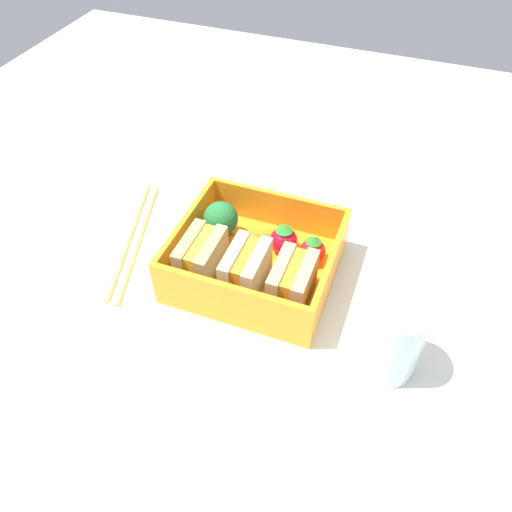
{
  "coord_description": "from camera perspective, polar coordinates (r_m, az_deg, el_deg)",
  "views": [
    {
      "loc": [
        -12.78,
        34.27,
        40.49
      ],
      "look_at": [
        0.0,
        0.0,
        2.7
      ],
      "focal_mm": 35.0,
      "sensor_mm": 36.0,
      "label": 1
    }
  ],
  "objects": [
    {
      "name": "ground_plane",
      "position": [
        0.55,
        -0.0,
        -2.67
      ],
      "size": [
        120.0,
        120.0,
        2.0
      ],
      "primitive_type": "cube",
      "color": "white"
    },
    {
      "name": "bento_tray",
      "position": [
        0.54,
        -0.0,
        -1.55
      ],
      "size": [
        16.48,
        14.92,
        1.2
      ],
      "primitive_type": "cube",
      "color": "orange",
      "rests_on": "ground_plane"
    },
    {
      "name": "bento_rim",
      "position": [
        0.52,
        -0.0,
        0.57
      ],
      "size": [
        16.48,
        14.92,
        4.5
      ],
      "color": "orange",
      "rests_on": "bento_tray"
    },
    {
      "name": "sandwich_left",
      "position": [
        0.49,
        4.16,
        -3.04
      ],
      "size": [
        3.67,
        5.9,
        4.78
      ],
      "color": "tan",
      "rests_on": "bento_tray"
    },
    {
      "name": "sandwich_center_left",
      "position": [
        0.5,
        -1.18,
        -1.57
      ],
      "size": [
        3.67,
        5.9,
        4.78
      ],
      "color": "beige",
      "rests_on": "bento_tray"
    },
    {
      "name": "sandwich_center",
      "position": [
        0.52,
        -6.26,
        -0.16
      ],
      "size": [
        3.67,
        5.9,
        4.78
      ],
      "color": "tan",
      "rests_on": "bento_tray"
    },
    {
      "name": "strawberry_left",
      "position": [
        0.54,
        6.49,
        0.64
      ],
      "size": [
        2.77,
        2.77,
        3.37
      ],
      "color": "red",
      "rests_on": "bento_tray"
    },
    {
      "name": "strawberry_far_left",
      "position": [
        0.54,
        3.17,
        1.86
      ],
      "size": [
        3.05,
        3.05,
        3.65
      ],
      "color": "red",
      "rests_on": "bento_tray"
    },
    {
      "name": "carrot_stick_far_left",
      "position": [
        0.56,
        -0.56,
        2.17
      ],
      "size": [
        5.15,
        3.66,
        1.34
      ],
      "primitive_type": "cylinder",
      "rotation": [
        1.57,
        0.0,
        2.07
      ],
      "color": "orange",
      "rests_on": "bento_tray"
    },
    {
      "name": "broccoli_floret",
      "position": [
        0.55,
        -4.05,
        4.21
      ],
      "size": [
        3.84,
        3.84,
        4.78
      ],
      "color": "#83D264",
      "rests_on": "bento_tray"
    },
    {
      "name": "chopstick_pair",
      "position": [
        0.6,
        -13.87,
        1.97
      ],
      "size": [
        7.43,
        19.29,
        0.7
      ],
      "color": "tan",
      "rests_on": "ground_plane"
    },
    {
      "name": "drinking_glass",
      "position": [
        0.46,
        15.42,
        -9.08
      ],
      "size": [
        5.18,
        5.18,
        8.29
      ],
      "primitive_type": "cylinder",
      "color": "silver",
      "rests_on": "ground_plane"
    }
  ]
}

